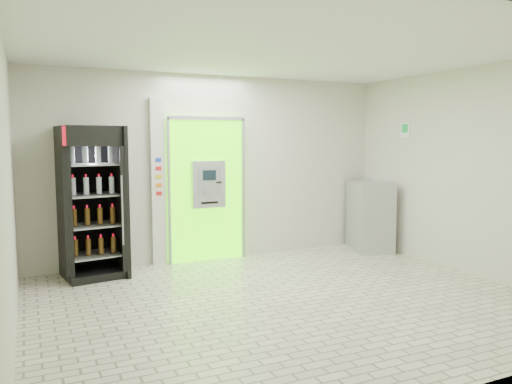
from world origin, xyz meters
TOP-DOWN VIEW (x-y plane):
  - ground at (0.00, 0.00)m, footprint 6.00×6.00m
  - room_shell at (0.00, 0.00)m, footprint 6.00×6.00m
  - atm_assembly at (-0.20, 2.41)m, footprint 1.30×0.24m
  - pillar at (-0.98, 2.45)m, footprint 0.22×0.11m
  - beverage_cooler at (-2.01, 2.14)m, footprint 0.91×0.85m
  - steel_cabinet at (2.68, 1.90)m, footprint 0.89×1.06m
  - exit_sign at (2.99, 1.40)m, footprint 0.02×0.22m

SIDE VIEW (x-z plane):
  - ground at x=0.00m, z-range 0.00..0.00m
  - steel_cabinet at x=2.68m, z-range 0.00..1.22m
  - beverage_cooler at x=-2.01m, z-range -0.04..2.11m
  - atm_assembly at x=-0.20m, z-range 0.01..2.34m
  - pillar at x=-0.98m, z-range 0.00..2.60m
  - room_shell at x=0.00m, z-range -1.16..4.84m
  - exit_sign at x=2.99m, z-range 1.99..2.25m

